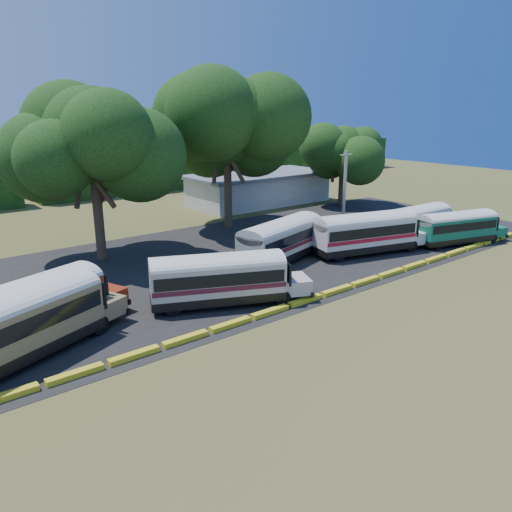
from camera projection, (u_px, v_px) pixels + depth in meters
ground at (332, 302)px, 32.62m from camera, size 160.00×160.00×0.00m
asphalt_strip at (236, 257)px, 42.21m from camera, size 64.00×24.00×0.02m
curb at (321, 295)px, 33.32m from camera, size 53.70×0.45×0.30m
terminal_building at (259, 188)px, 65.26m from camera, size 19.00×9.00×4.00m
treeline_backdrop at (73, 178)px, 67.74m from camera, size 130.00×4.00×6.00m
bus_beige at (17, 322)px, 24.49m from camera, size 11.41×6.76×3.68m
bus_red at (26, 308)px, 26.28m from camera, size 11.08×6.16×3.56m
bus_cream_west at (221, 277)px, 31.60m from camera, size 10.46×6.52×3.40m
bus_cream_east at (283, 238)px, 40.61m from camera, size 11.05×5.48×3.53m
bus_white_red at (366, 231)px, 42.71m from camera, size 11.30×5.47×3.61m
bus_white_blue at (417, 220)px, 47.81m from camera, size 9.73×2.74×3.17m
bus_teal at (458, 226)px, 45.79m from camera, size 9.63×4.78×3.08m
tree_west at (91, 136)px, 38.99m from camera, size 10.34×10.34×13.87m
tree_center at (227, 122)px, 49.78m from camera, size 11.40×11.40×14.97m
tree_east at (343, 150)px, 62.78m from camera, size 7.97×7.97×10.04m
utility_pole at (344, 193)px, 48.34m from camera, size 1.60×0.30×8.31m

